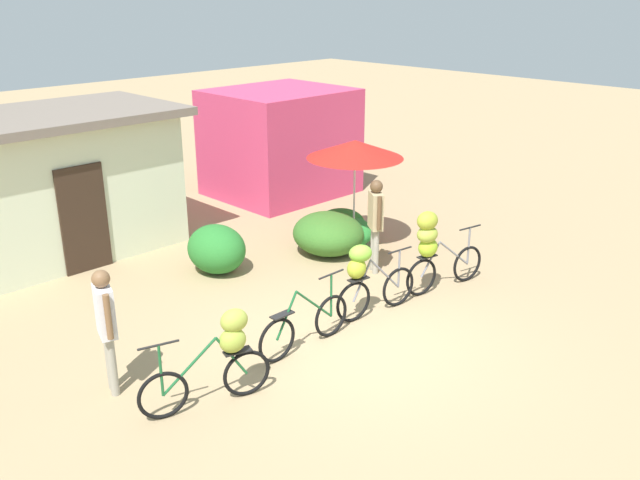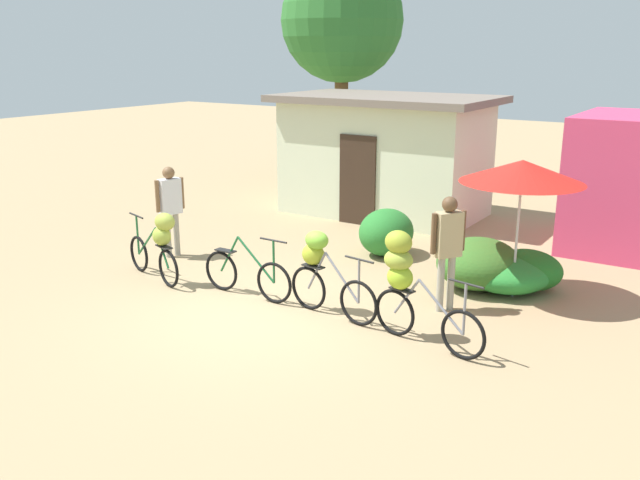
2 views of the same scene
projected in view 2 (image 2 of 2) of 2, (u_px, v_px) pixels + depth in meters
The scene contains 14 objects.
ground_plane at pixel (264, 313), 10.22m from camera, with size 60.00×60.00×0.00m, color #A08660.
building_low at pixel (385, 154), 16.00m from camera, with size 4.96×3.03×2.78m.
tree_behind_building at pixel (342, 21), 18.94m from camera, with size 3.43×3.43×6.29m.
hedge_bush_front_left at pixel (386, 232), 12.95m from camera, with size 1.00×1.18×0.90m, color #27722B.
hedge_bush_front_right at pixel (478, 263), 11.21m from camera, with size 1.36×1.45×0.83m, color #366925.
hedge_bush_mid at pixel (506, 272), 11.12m from camera, with size 1.44×1.42×0.61m, color #2A8533.
hedge_bush_by_door at pixel (527, 270), 11.16m from camera, with size 1.14×0.98×0.66m, color #237124.
market_umbrella at pixel (522, 171), 10.35m from camera, with size 1.90×1.90×2.20m.
bicycle_leftmost at pixel (159, 242), 11.38m from camera, with size 1.67×0.56×1.24m.
bicycle_near_pile at pixel (247, 275), 10.80m from camera, with size 1.74×0.14×1.03m.
bicycle_center_loaded at pixel (323, 267), 10.02m from camera, with size 1.62×0.41×1.25m.
bicycle_by_shop at pixel (408, 278), 9.05m from camera, with size 1.73×0.44×1.51m.
person_vendor at pixel (170, 202), 12.71m from camera, with size 0.31×0.56×1.73m.
person_bystander at pixel (448, 241), 10.04m from camera, with size 0.39×0.49×1.76m.
Camera 2 is at (5.90, -7.53, 3.85)m, focal length 38.19 mm.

